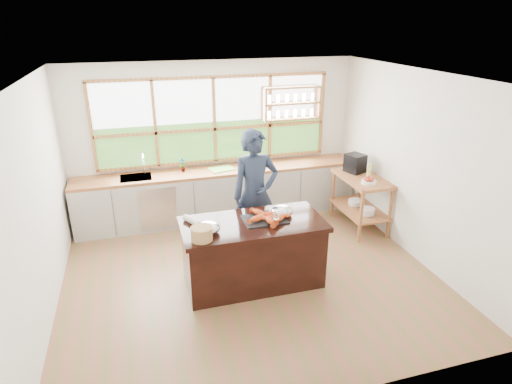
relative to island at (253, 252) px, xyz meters
name	(u,v)px	position (x,y,z in m)	size (l,w,h in m)	color
ground_plane	(249,274)	(0.00, 0.20, -0.45)	(5.00, 5.00, 0.00)	brown
room_shell	(240,143)	(0.02, 0.71, 1.30)	(5.02, 4.52, 2.71)	silver
back_counter	(219,193)	(-0.02, 2.14, 0.00)	(4.90, 0.63, 0.90)	#BBBAB2
right_shelf_unit	(361,194)	(2.19, 1.09, 0.15)	(0.62, 1.10, 0.90)	#A7603B
island	(253,252)	(0.00, 0.00, 0.00)	(1.85, 0.90, 0.90)	black
cook	(255,194)	(0.25, 0.77, 0.50)	(0.70, 0.46, 1.92)	#1D263B
potted_plant	(183,165)	(-0.62, 2.20, 0.57)	(0.13, 0.09, 0.25)	slate
cutting_board	(221,169)	(0.04, 2.14, 0.45)	(0.40, 0.30, 0.01)	#63BD4B
espresso_machine	(355,163)	(2.19, 1.38, 0.60)	(0.27, 0.29, 0.31)	black
wine_bottle	(369,171)	(2.24, 1.00, 0.58)	(0.06, 0.06, 0.26)	#BDC95D
fruit_bowl	(369,181)	(2.14, 0.82, 0.49)	(0.24, 0.24, 0.11)	white
slate_board	(265,219)	(0.17, 0.02, 0.45)	(0.55, 0.40, 0.02)	black
lobster_pile	(267,217)	(0.19, -0.01, 0.50)	(0.52, 0.48, 0.08)	#CF4A0F
mixing_bowl_left	(208,228)	(-0.61, -0.12, 0.51)	(0.30, 0.30, 0.14)	silver
mixing_bowl_right	(282,211)	(0.43, 0.11, 0.51)	(0.29, 0.29, 0.14)	silver
wine_glass	(276,217)	(0.22, -0.25, 0.61)	(0.08, 0.08, 0.22)	white
wicker_basket	(202,234)	(-0.71, -0.28, 0.53)	(0.26, 0.26, 0.17)	tan
parchment_roll	(192,221)	(-0.75, 0.18, 0.49)	(0.08, 0.08, 0.30)	silver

